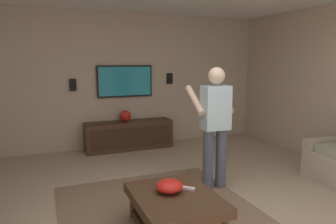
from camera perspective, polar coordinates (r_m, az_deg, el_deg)
wall_back_tv at (r=6.36m, az=-8.82°, el=5.66°), size 0.10×6.26×2.66m
area_rug at (r=3.56m, az=-0.09°, el=-19.42°), size 2.82×2.19×0.01m
coffee_table at (r=3.26m, az=1.28°, el=-16.51°), size 1.00×0.80×0.40m
media_console at (r=6.21m, az=-7.14°, el=-4.24°), size 0.45×1.70×0.55m
tv at (r=6.29m, az=-7.90°, el=5.60°), size 0.05×1.11×0.62m
person_standing at (r=4.18m, az=8.55°, el=-1.60°), size 0.53×0.54×1.64m
bowl at (r=3.24m, az=0.22°, el=-13.40°), size 0.28×0.28×0.13m
remote_white at (r=3.33m, az=3.64°, el=-13.73°), size 0.13×0.14×0.02m
vase_round at (r=6.16m, az=-7.87°, el=-0.70°), size 0.22×0.22×0.22m
wall_speaker_left at (r=6.60m, az=0.28°, el=6.16°), size 0.06×0.12×0.22m
wall_speaker_right at (r=6.14m, az=-17.01°, el=4.75°), size 0.06×0.12×0.22m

